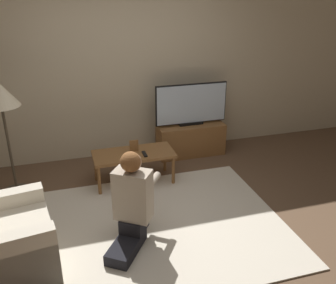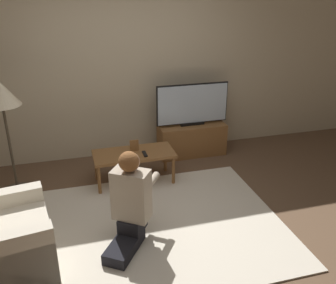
{
  "view_description": "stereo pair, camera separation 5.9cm",
  "coord_description": "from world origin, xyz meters",
  "px_view_note": "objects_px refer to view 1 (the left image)",
  "views": [
    {
      "loc": [
        -0.86,
        -3.09,
        2.34
      ],
      "look_at": [
        0.26,
        0.73,
        0.62
      ],
      "focal_mm": 40.0,
      "sensor_mm": 36.0,
      "label": 1
    },
    {
      "loc": [
        -0.81,
        -3.11,
        2.34
      ],
      "look_at": [
        0.26,
        0.73,
        0.62
      ],
      "focal_mm": 40.0,
      "sensor_mm": 36.0,
      "label": 2
    }
  ],
  "objects_px": {
    "coffee_table": "(134,156)",
    "person_kneeling": "(132,200)",
    "tv": "(191,104)",
    "floor_lamp": "(0,100)"
  },
  "relations": [
    {
      "from": "coffee_table",
      "to": "person_kneeling",
      "type": "relative_size",
      "value": 1.04
    },
    {
      "from": "person_kneeling",
      "to": "floor_lamp",
      "type": "bearing_deg",
      "value": -14.49
    },
    {
      "from": "coffee_table",
      "to": "person_kneeling",
      "type": "bearing_deg",
      "value": -102.1
    },
    {
      "from": "floor_lamp",
      "to": "coffee_table",
      "type": "bearing_deg",
      "value": -7.26
    },
    {
      "from": "floor_lamp",
      "to": "person_kneeling",
      "type": "xyz_separation_m",
      "value": [
        1.16,
        -1.33,
        -0.68
      ]
    },
    {
      "from": "tv",
      "to": "coffee_table",
      "type": "bearing_deg",
      "value": -147.71
    },
    {
      "from": "coffee_table",
      "to": "floor_lamp",
      "type": "height_order",
      "value": "floor_lamp"
    },
    {
      "from": "tv",
      "to": "coffee_table",
      "type": "distance_m",
      "value": 1.2
    },
    {
      "from": "tv",
      "to": "person_kneeling",
      "type": "bearing_deg",
      "value": -124.41
    },
    {
      "from": "person_kneeling",
      "to": "tv",
      "type": "bearing_deg",
      "value": -89.95
    }
  ]
}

